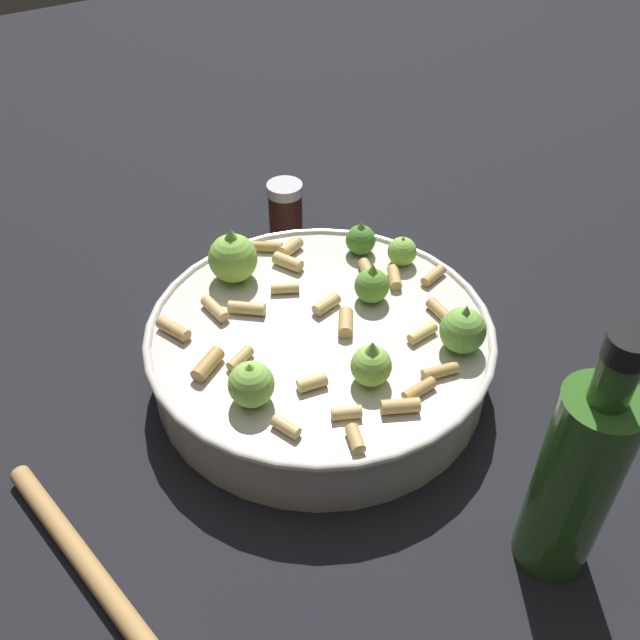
% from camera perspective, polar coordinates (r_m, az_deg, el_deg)
% --- Properties ---
extents(ground_plane, '(2.40, 2.40, 0.00)m').
position_cam_1_polar(ground_plane, '(0.66, 0.00, -4.38)').
color(ground_plane, black).
extents(cooking_pan, '(0.31, 0.31, 0.11)m').
position_cam_1_polar(cooking_pan, '(0.64, 0.03, -2.10)').
color(cooking_pan, beige).
rests_on(cooking_pan, ground).
extents(pepper_shaker, '(0.04, 0.04, 0.08)m').
position_cam_1_polar(pepper_shaker, '(0.80, -2.81, 8.55)').
color(pepper_shaker, '#33140F').
rests_on(pepper_shaker, ground).
extents(olive_oil_bottle, '(0.05, 0.05, 0.22)m').
position_cam_1_polar(olive_oil_bottle, '(0.50, 20.06, -11.90)').
color(olive_oil_bottle, '#336023').
rests_on(olive_oil_bottle, ground).
extents(wooden_spoon, '(0.07, 0.25, 0.02)m').
position_cam_1_polar(wooden_spoon, '(0.55, -16.87, -20.43)').
color(wooden_spoon, '#B2844C').
rests_on(wooden_spoon, ground).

